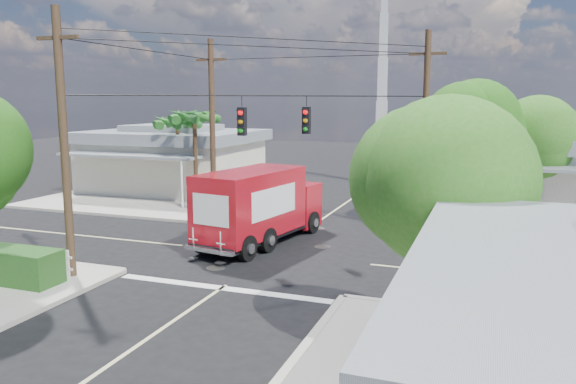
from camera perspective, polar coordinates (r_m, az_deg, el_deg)
The scene contains 15 objects.
ground at distance 22.35m, azimuth -1.77°, elevation -6.36°, with size 120.00×120.00×0.00m, color black.
sidewalk_ne at distance 31.55m, azimuth 24.89°, elevation -2.47°, with size 14.12×14.12×0.14m.
sidewalk_nw at distance 36.66m, azimuth -11.28°, elevation -0.24°, with size 14.12×14.12×0.14m.
road_markings at distance 21.04m, azimuth -3.27°, elevation -7.35°, with size 32.00×32.00×0.01m.
building_nw at distance 38.30m, azimuth -11.59°, elevation 3.40°, with size 10.80×10.20×4.30m.
radio_tower at distance 40.67m, azimuth 9.51°, elevation 8.62°, with size 0.80×0.80×17.00m.
tree_ne_front at distance 26.77m, azimuth 18.41°, elevation 6.12°, with size 4.21×4.14×6.66m.
tree_ne_back at distance 29.04m, azimuth 23.64°, elevation 4.88°, with size 3.77×3.66×5.82m.
tree_se at distance 12.92m, azimuth 15.32°, elevation 0.13°, with size 3.67×3.54×5.62m.
palm_nw_front at distance 31.57m, azimuth -9.49°, elevation 7.38°, with size 3.01×3.08×5.59m.
palm_nw_back at distance 33.88m, azimuth -11.18°, elevation 6.82°, with size 3.01×3.08×5.19m.
utility_poles at distance 23.65m, azimuth -3.96°, elevation 5.99°, with size 12.00×10.68×9.00m.
picket_fence at distance 22.03m, azimuth -26.95°, elevation -5.78°, with size 5.94×0.06×1.00m.
vending_boxes at distance 26.75m, azimuth 16.40°, elevation -2.60°, with size 1.90×0.50×1.10m.
delivery_truck at distance 23.72m, azimuth -2.90°, elevation -1.42°, with size 3.46×7.63×3.19m.
Camera 1 is at (8.02, -19.97, 6.02)m, focal length 35.00 mm.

